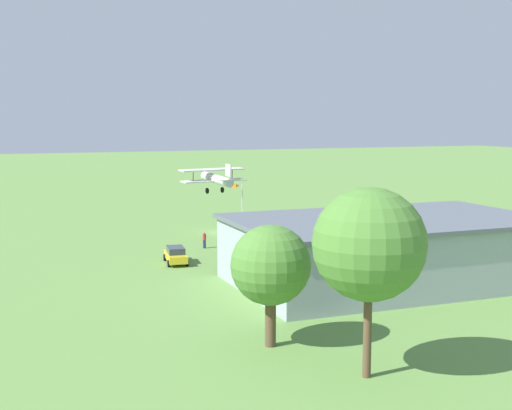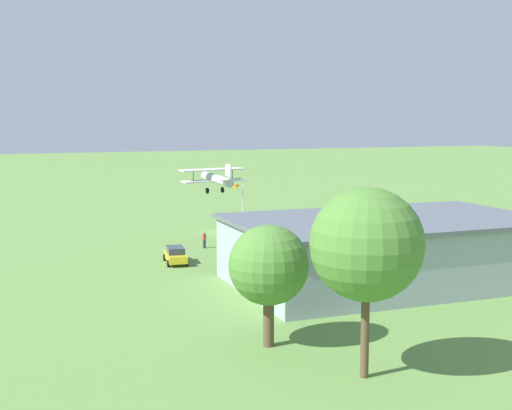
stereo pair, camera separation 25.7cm
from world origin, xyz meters
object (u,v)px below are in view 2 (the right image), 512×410
at_px(biplane, 216,178).
at_px(windsock, 238,189).
at_px(car_yellow, 175,255).
at_px(person_watching_takeoff, 248,239).
at_px(person_crossing_taxiway, 269,237).
at_px(car_black, 346,239).
at_px(hangar, 387,250).
at_px(car_blue, 244,248).
at_px(tree_by_windsock, 269,266).
at_px(car_green, 410,237).
at_px(person_beside_truck, 383,229).
at_px(person_walking_on_apron, 204,240).
at_px(tree_near_perimeter_road, 367,245).

distance_m(biplane, windsock, 8.24).
distance_m(car_yellow, windsock, 21.14).
xyz_separation_m(person_watching_takeoff, person_crossing_taxiway, (-2.53, -0.31, -0.01)).
distance_m(car_black, person_crossing_taxiway, 8.34).
relative_size(hangar, car_blue, 5.44).
bearing_deg(car_yellow, tree_by_windsock, 88.09).
height_order(hangar, car_green, hangar).
xyz_separation_m(person_crossing_taxiway, tree_by_windsock, (12.87, 31.51, 4.19)).
distance_m(hangar, tree_by_windsock, 19.39).
distance_m(car_green, car_blue, 18.94).
height_order(car_blue, person_beside_truck, person_beside_truck).
distance_m(biplane, person_walking_on_apron, 7.78).
bearing_deg(tree_by_windsock, person_crossing_taxiway, -112.21).
distance_m(biplane, person_beside_truck, 20.52).
relative_size(car_black, car_blue, 0.88).
relative_size(person_watching_takeoff, windsock, 0.27).
bearing_deg(windsock, person_crossing_taxiway, 88.69).
xyz_separation_m(car_blue, car_yellow, (7.21, 0.95, -0.00)).
distance_m(car_blue, person_beside_truck, 20.05).
bearing_deg(biplane, person_beside_truck, 168.14).
relative_size(person_crossing_taxiway, tree_near_perimeter_road, 0.15).
xyz_separation_m(biplane, car_yellow, (7.39, 10.36, -6.21)).
height_order(car_black, person_beside_truck, person_beside_truck).
bearing_deg(person_walking_on_apron, tree_by_windsock, 79.97).
distance_m(person_crossing_taxiway, windsock, 11.49).
distance_m(car_green, person_watching_takeoff, 17.56).
distance_m(car_black, car_yellow, 19.28).
height_order(biplane, person_walking_on_apron, biplane).
xyz_separation_m(biplane, car_blue, (0.18, 9.42, -6.21)).
height_order(biplane, windsock, biplane).
xyz_separation_m(car_black, tree_by_windsock, (20.04, 27.26, 4.15)).
xyz_separation_m(hangar, car_green, (-11.61, -13.96, -1.92)).
distance_m(person_watching_takeoff, tree_by_windsock, 33.13).
bearing_deg(car_black, tree_by_windsock, 53.67).
relative_size(car_black, car_yellow, 0.92).
bearing_deg(car_green, person_watching_takeoff, -18.64).
height_order(hangar, car_blue, hangar).
bearing_deg(car_black, car_yellow, 5.32).
bearing_deg(hangar, car_blue, -63.71).
bearing_deg(person_crossing_taxiway, car_blue, 46.65).
height_order(person_crossing_taxiway, person_walking_on_apron, person_walking_on_apron).
relative_size(car_yellow, tree_by_windsock, 0.61).
bearing_deg(person_watching_takeoff, car_black, 157.91).
distance_m(car_green, person_crossing_taxiway, 15.30).
bearing_deg(windsock, car_yellow, 53.71).
xyz_separation_m(biplane, windsock, (-4.88, -6.34, -1.99)).
xyz_separation_m(car_yellow, person_watching_takeoff, (-9.49, -5.72, -0.05)).
relative_size(hangar, person_walking_on_apron, 14.74).
bearing_deg(person_watching_takeoff, car_green, 161.36).
relative_size(car_yellow, person_walking_on_apron, 2.62).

